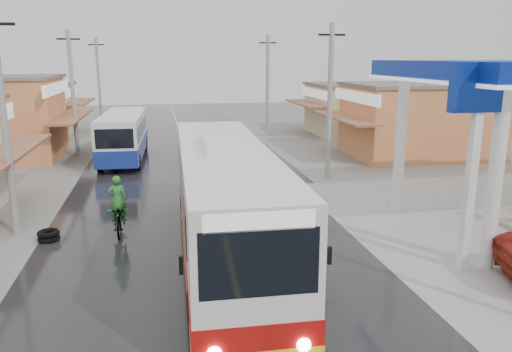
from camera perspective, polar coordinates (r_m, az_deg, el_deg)
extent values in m
plane|color=slate|center=(11.70, -1.04, -19.30)|extent=(120.00, 120.00, 0.00)
cube|color=black|center=(25.54, -6.90, -0.95)|extent=(12.00, 90.00, 0.02)
cube|color=#D8CC4C|center=(25.54, -6.90, -0.92)|extent=(0.15, 90.00, 0.01)
cylinder|color=white|center=(21.35, 16.15, 3.29)|extent=(0.44, 0.44, 5.50)
cylinder|color=white|center=(16.36, 25.64, -0.52)|extent=(0.44, 0.44, 5.50)
cube|color=white|center=(15.84, 23.40, 0.21)|extent=(0.25, 0.25, 6.00)
cube|color=navy|center=(15.51, 24.27, 9.24)|extent=(1.80, 0.30, 1.40)
cube|color=silver|center=(15.43, -3.57, -2.37)|extent=(2.93, 12.54, 3.07)
cube|color=black|center=(15.95, -3.49, -8.04)|extent=(2.95, 12.56, 0.31)
cube|color=#A70F0D|center=(15.77, -3.52, -6.28)|extent=(2.97, 12.58, 0.57)
cube|color=yellow|center=(15.89, -3.50, -7.44)|extent=(2.98, 12.59, 0.15)
cube|color=black|center=(15.84, -3.79, -0.69)|extent=(2.90, 9.94, 1.04)
cube|color=black|center=(9.49, 0.37, -9.89)|extent=(2.30, 0.18, 1.35)
cube|color=black|center=(21.35, -5.34, 3.26)|extent=(2.30, 0.18, 1.14)
cube|color=white|center=(9.19, 0.37, -5.13)|extent=(2.10, 0.18, 0.36)
cube|color=silver|center=(15.06, -3.67, 3.83)|extent=(1.33, 3.15, 0.31)
cylinder|color=black|center=(11.89, -6.89, -15.50)|extent=(0.39, 1.15, 1.14)
cylinder|color=black|center=(12.17, 4.35, -14.70)|extent=(0.39, 1.15, 1.14)
cylinder|color=black|center=(19.58, -8.08, -3.70)|extent=(0.39, 1.15, 1.14)
cylinder|color=black|center=(19.76, -1.39, -3.41)|extent=(0.39, 1.15, 1.14)
sphere|color=#FFF2CC|center=(10.43, 5.48, -18.63)|extent=(0.30, 0.30, 0.29)
cube|color=black|center=(9.62, -8.57, -10.05)|extent=(0.08, 0.08, 0.36)
cube|color=black|center=(10.06, 8.38, -8.96)|extent=(0.08, 0.08, 0.36)
cube|color=silver|center=(32.09, -14.92, 4.75)|extent=(2.69, 8.81, 2.42)
cube|color=navy|center=(32.22, -14.83, 3.31)|extent=(2.73, 8.85, 0.97)
cube|color=black|center=(32.05, -14.96, 5.35)|extent=(2.67, 7.36, 0.87)
cube|color=black|center=(27.81, -15.88, 4.12)|extent=(2.03, 0.21, 1.07)
cylinder|color=black|center=(29.41, -17.42, 1.42)|extent=(0.33, 0.98, 0.97)
cylinder|color=black|center=(29.16, -13.37, 1.58)|extent=(0.33, 0.98, 0.97)
cylinder|color=black|center=(35.45, -15.96, 3.49)|extent=(0.33, 0.98, 0.97)
cylinder|color=black|center=(35.24, -12.60, 3.63)|extent=(0.33, 0.98, 0.97)
imported|color=black|center=(19.02, -15.36, -4.74)|extent=(0.80, 2.09, 1.09)
imported|color=#287828|center=(18.56, -15.56, -2.67)|extent=(0.68, 0.46, 1.81)
torus|color=black|center=(19.16, -22.59, -6.59)|extent=(0.76, 0.76, 0.20)
torus|color=black|center=(19.10, -22.65, -6.04)|extent=(0.76, 0.76, 0.20)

